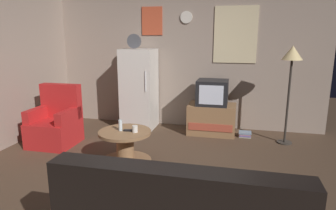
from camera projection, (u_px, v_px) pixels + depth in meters
ground_plane at (148, 180)px, 3.68m from camera, size 12.00×12.00×0.00m
wall_with_art at (185, 60)px, 5.71m from camera, size 5.20×0.12×2.55m
fridge at (139, 89)px, 5.65m from camera, size 0.60×0.62×1.77m
tv_stand at (212, 119)px, 5.39m from camera, size 0.84×0.53×0.54m
crt_tv at (212, 92)px, 5.28m from camera, size 0.54×0.51×0.44m
standing_lamp at (292, 61)px, 4.65m from camera, size 0.32×0.32×1.59m
coffee_table at (125, 147)px, 4.12m from camera, size 0.72×0.72×0.47m
wine_glass at (120, 125)px, 4.07m from camera, size 0.05×0.05×0.15m
mug_ceramic_white at (135, 129)px, 4.01m from camera, size 0.08×0.08×0.09m
remote_control at (129, 130)px, 4.06m from camera, size 0.15×0.06×0.02m
armchair at (56, 124)px, 4.86m from camera, size 0.68×0.68×0.96m
book_stack at (245, 134)px, 5.25m from camera, size 0.21×0.18×0.09m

